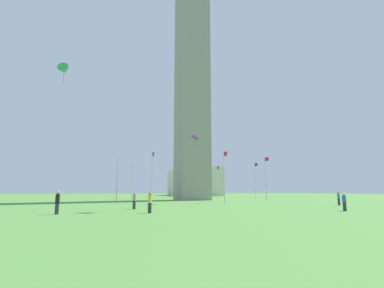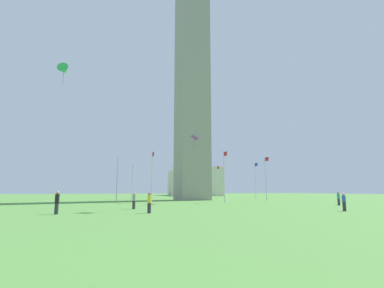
# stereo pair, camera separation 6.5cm
# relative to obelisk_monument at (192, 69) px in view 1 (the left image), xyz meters

# --- Properties ---
(ground_plane) EXTENTS (260.00, 260.00, 0.00)m
(ground_plane) POSITION_rel_obelisk_monument_xyz_m (0.00, 0.00, -26.71)
(ground_plane) COLOR #548C3D
(obelisk_monument) EXTENTS (5.88, 5.88, 53.41)m
(obelisk_monument) POSITION_rel_obelisk_monument_xyz_m (0.00, 0.00, 0.00)
(obelisk_monument) COLOR gray
(obelisk_monument) RESTS_ON ground
(flagpole_n) EXTENTS (1.12, 0.14, 7.69)m
(flagpole_n) POSITION_rel_obelisk_monument_xyz_m (14.32, 0.00, -22.48)
(flagpole_n) COLOR silver
(flagpole_n) RESTS_ON ground
(flagpole_ne) EXTENTS (1.12, 0.14, 7.69)m
(flagpole_ne) POSITION_rel_obelisk_monument_xyz_m (10.14, 10.08, -22.48)
(flagpole_ne) COLOR silver
(flagpole_ne) RESTS_ON ground
(flagpole_e) EXTENTS (1.12, 0.14, 7.69)m
(flagpole_e) POSITION_rel_obelisk_monument_xyz_m (0.06, 14.25, -22.48)
(flagpole_e) COLOR silver
(flagpole_e) RESTS_ON ground
(flagpole_se) EXTENTS (1.12, 0.14, 7.69)m
(flagpole_se) POSITION_rel_obelisk_monument_xyz_m (-10.02, 10.08, -22.48)
(flagpole_se) COLOR silver
(flagpole_se) RESTS_ON ground
(flagpole_s) EXTENTS (1.12, 0.14, 7.69)m
(flagpole_s) POSITION_rel_obelisk_monument_xyz_m (-14.19, 0.00, -22.48)
(flagpole_s) COLOR silver
(flagpole_s) RESTS_ON ground
(flagpole_sw) EXTENTS (1.12, 0.14, 7.69)m
(flagpole_sw) POSITION_rel_obelisk_monument_xyz_m (-10.02, -10.08, -22.48)
(flagpole_sw) COLOR silver
(flagpole_sw) RESTS_ON ground
(flagpole_w) EXTENTS (1.12, 0.14, 7.69)m
(flagpole_w) POSITION_rel_obelisk_monument_xyz_m (0.06, -14.25, -22.48)
(flagpole_w) COLOR silver
(flagpole_w) RESTS_ON ground
(flagpole_nw) EXTENTS (1.12, 0.14, 7.69)m
(flagpole_nw) POSITION_rel_obelisk_monument_xyz_m (10.14, -10.08, -22.48)
(flagpole_nw) COLOR silver
(flagpole_nw) RESTS_ON ground
(person_blue_shirt) EXTENTS (0.32, 0.32, 1.60)m
(person_blue_shirt) POSITION_rel_obelisk_monument_xyz_m (33.83, 2.04, -25.92)
(person_blue_shirt) COLOR #2D2D38
(person_blue_shirt) RESTS_ON ground
(person_teal_shirt) EXTENTS (0.32, 0.32, 1.63)m
(person_teal_shirt) POSITION_rel_obelisk_monument_xyz_m (25.71, 9.91, -25.90)
(person_teal_shirt) COLOR #2D2D38
(person_teal_shirt) RESTS_ON ground
(person_black_shirt) EXTENTS (0.32, 0.32, 1.75)m
(person_black_shirt) POSITION_rel_obelisk_monument_xyz_m (29.09, -21.40, -25.84)
(person_black_shirt) COLOR #2D2D38
(person_black_shirt) RESTS_ON ground
(person_yellow_shirt) EXTENTS (0.32, 0.32, 1.65)m
(person_yellow_shirt) POSITION_rel_obelisk_monument_xyz_m (30.33, -14.54, -25.89)
(person_yellow_shirt) COLOR #2D2D38
(person_yellow_shirt) RESTS_ON ground
(person_gray_shirt) EXTENTS (0.32, 0.32, 1.63)m
(person_gray_shirt) POSITION_rel_obelisk_monument_xyz_m (24.67, -14.90, -25.90)
(person_gray_shirt) COLOR #2D2D38
(person_gray_shirt) RESTS_ON ground
(kite_purple_diamond) EXTENTS (1.23, 1.15, 1.75)m
(kite_purple_diamond) POSITION_rel_obelisk_monument_xyz_m (14.76, -4.92, -17.32)
(kite_purple_diamond) COLOR purple
(kite_green_delta) EXTENTS (1.74, 1.58, 2.60)m
(kite_green_delta) POSITION_rel_obelisk_monument_xyz_m (17.57, -22.64, -10.66)
(kite_green_delta) COLOR green
(distant_building) EXTENTS (27.97, 12.59, 9.95)m
(distant_building) POSITION_rel_obelisk_monument_xyz_m (-50.75, 18.80, -21.73)
(distant_building) COLOR beige
(distant_building) RESTS_ON ground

